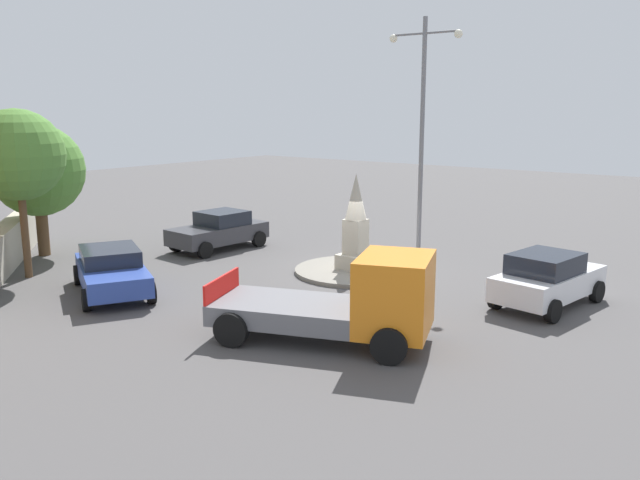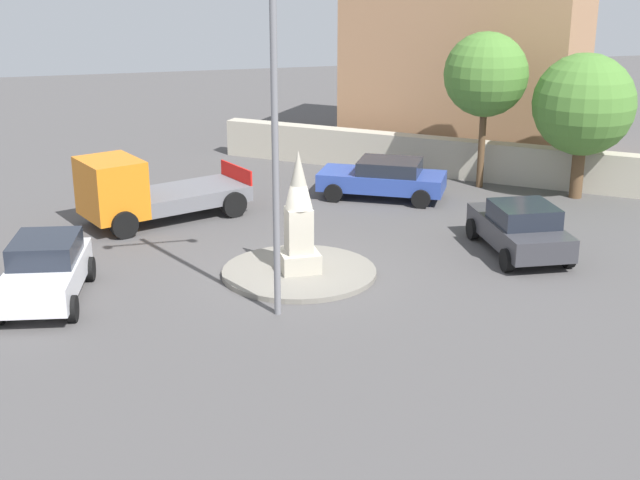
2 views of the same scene
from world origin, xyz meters
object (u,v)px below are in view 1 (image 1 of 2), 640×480
object	(u,v)px
tree_near_wall	(37,171)
tree_mid_cluster	(18,155)
car_white_parked_right	(548,279)
car_blue_waiting	(111,270)
monument	(356,226)
car_dark_grey_parked_left	(219,230)
truck_orange_passing	(350,302)
streetlamp	(422,122)

from	to	relation	value
tree_near_wall	tree_mid_cluster	world-z (taller)	tree_mid_cluster
car_white_parked_right	car_blue_waiting	distance (m)	12.92
car_white_parked_right	monument	bearing A→B (deg)	-178.48
car_dark_grey_parked_left	monument	bearing A→B (deg)	1.08
car_white_parked_right	truck_orange_passing	world-z (taller)	truck_orange_passing
monument	car_dark_grey_parked_left	size ratio (longest dim) A/B	0.80
monument	streetlamp	bearing A→B (deg)	65.99
car_white_parked_right	truck_orange_passing	bearing A→B (deg)	-115.43
car_dark_grey_parked_left	truck_orange_passing	world-z (taller)	truck_orange_passing
streetlamp	car_blue_waiting	xyz separation A→B (m)	(-5.62, -9.02, -4.36)
car_dark_grey_parked_left	tree_mid_cluster	bearing A→B (deg)	-105.04
streetlamp	car_dark_grey_parked_left	size ratio (longest dim) A/B	2.10
car_blue_waiting	tree_mid_cluster	world-z (taller)	tree_mid_cluster
car_blue_waiting	tree_near_wall	xyz separation A→B (m)	(-6.55, 1.56, 2.52)
monument	car_dark_grey_parked_left	xyz separation A→B (m)	(-6.51, -0.12, -0.85)
tree_mid_cluster	car_blue_waiting	bearing A→B (deg)	8.18
car_dark_grey_parked_left	tree_mid_cluster	xyz separation A→B (m)	(-1.88, -7.00, 3.30)
car_dark_grey_parked_left	tree_mid_cluster	distance (m)	7.96
monument	car_white_parked_right	bearing A→B (deg)	1.52
car_dark_grey_parked_left	car_white_parked_right	world-z (taller)	car_white_parked_right
car_dark_grey_parked_left	car_blue_waiting	distance (m)	6.74
tree_near_wall	car_blue_waiting	bearing A→B (deg)	-13.43
car_dark_grey_parked_left	car_blue_waiting	world-z (taller)	car_dark_grey_parked_left
monument	truck_orange_passing	size ratio (longest dim) A/B	0.58
truck_orange_passing	tree_near_wall	size ratio (longest dim) A/B	1.13
streetlamp	car_white_parked_right	xyz separation A→B (m)	(5.40, -2.28, -4.28)
car_blue_waiting	car_white_parked_right	bearing A→B (deg)	31.44
car_dark_grey_parked_left	tree_near_wall	size ratio (longest dim) A/B	0.82
car_blue_waiting	car_dark_grey_parked_left	bearing A→B (deg)	107.13
streetlamp	tree_mid_cluster	bearing A→B (deg)	-134.73
monument	car_dark_grey_parked_left	bearing A→B (deg)	-178.92
streetlamp	car_blue_waiting	world-z (taller)	streetlamp
monument	car_white_parked_right	world-z (taller)	monument
monument	car_blue_waiting	xyz separation A→B (m)	(-4.53, -6.56, -0.89)
streetlamp	truck_orange_passing	bearing A→B (deg)	-72.20
streetlamp	truck_orange_passing	size ratio (longest dim) A/B	1.52
monument	car_white_parked_right	size ratio (longest dim) A/B	0.81
car_blue_waiting	tree_mid_cluster	xyz separation A→B (m)	(-3.87, -0.56, 3.34)
streetlamp	car_blue_waiting	bearing A→B (deg)	-121.92
car_white_parked_right	streetlamp	bearing A→B (deg)	157.11
car_white_parked_right	tree_near_wall	bearing A→B (deg)	-163.59
car_blue_waiting	truck_orange_passing	size ratio (longest dim) A/B	0.82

